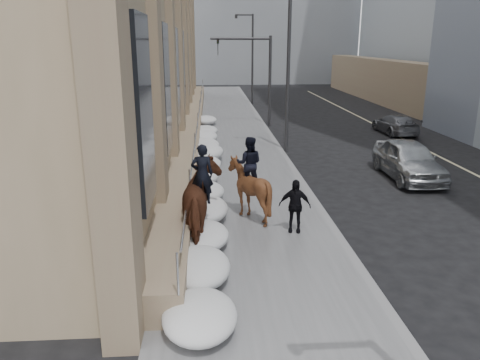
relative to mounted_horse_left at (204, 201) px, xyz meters
The scene contains 14 objects.
ground 3.04m from the mounted_horse_left, 60.84° to the right, with size 140.00×140.00×0.00m, color black.
sidewalk 7.81m from the mounted_horse_left, 80.00° to the left, with size 5.00×80.00×0.12m, color #57575A.
curb 8.66m from the mounted_horse_left, 62.47° to the left, with size 0.24×80.00×0.12m, color slate.
lane_line 14.13m from the mounted_horse_left, 32.69° to the left, with size 0.15×70.00×0.01m, color #BFB78C.
bg_building_far 70.30m from the mounted_horse_left, 93.83° to the left, with size 24.00×12.00×20.00m, color gray.
streetlight_mid 12.73m from the mounted_horse_left, 70.62° to the left, with size 1.71×0.24×8.00m.
streetlight_far 32.03m from the mounted_horse_left, 82.64° to the left, with size 1.71×0.24×8.00m.
traffic_signal 20.08m from the mounted_horse_left, 80.12° to the left, with size 4.10×0.22×6.00m.
snow_bank 5.77m from the mounted_horse_left, 90.81° to the left, with size 1.70×18.10×0.76m.
mounted_horse_left is the anchor object (origin of this frame).
mounted_horse_right 2.24m from the mounted_horse_left, 50.54° to the left, with size 1.83×1.99×2.63m.
pedestrian 2.75m from the mounted_horse_left, ahead, with size 0.95×0.40×1.62m, color black.
car_silver 10.62m from the mounted_horse_left, 35.85° to the left, with size 1.93×4.80×1.64m, color #A5A9AD.
car_grey 19.93m from the mounted_horse_left, 53.39° to the left, with size 1.74×4.28×1.24m, color slate.
Camera 1 is at (-1.13, -10.12, 5.62)m, focal length 35.00 mm.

